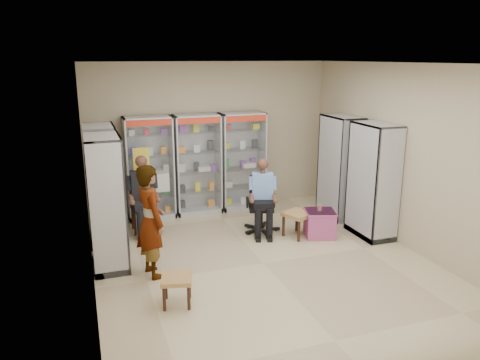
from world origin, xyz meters
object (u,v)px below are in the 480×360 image
object	(u,v)px
cabinet_left_far	(102,184)
seated_shopkeeper	(262,198)
office_chair	(261,205)
standing_man	(151,221)
woven_stool_a	(298,224)
cabinet_back_left	(150,168)
pink_trunk	(320,224)
cabinet_left_near	(107,203)
wooden_chair	(143,207)
cabinet_back_right	(242,161)
cabinet_right_far	(340,167)
cabinet_back_mid	(197,164)
woven_stool_b	(177,291)
cabinet_right_near	(373,181)

from	to	relation	value
cabinet_left_far	seated_shopkeeper	xyz separation A→B (m)	(2.70, -0.54, -0.36)
office_chair	standing_man	distance (m)	2.44
woven_stool_a	cabinet_back_left	bearing A→B (deg)	140.74
cabinet_left_far	pink_trunk	xyz separation A→B (m)	(3.58, -1.07, -0.76)
cabinet_back_left	seated_shopkeeper	distance (m)	2.33
woven_stool_a	standing_man	world-z (taller)	standing_man
cabinet_left_near	cabinet_left_far	bearing A→B (deg)	180.00
cabinet_left_near	pink_trunk	bearing A→B (deg)	90.46
cabinet_left_near	wooden_chair	world-z (taller)	cabinet_left_near
cabinet_back_right	cabinet_left_near	distance (m)	3.48
cabinet_right_far	wooden_chair	size ratio (longest dim) A/B	2.13
cabinet_back_left	pink_trunk	world-z (taller)	cabinet_back_left
cabinet_back_mid	cabinet_back_right	bearing A→B (deg)	0.00
cabinet_back_right	woven_stool_b	distance (m)	4.17
pink_trunk	cabinet_back_right	bearing A→B (deg)	110.58
standing_man	cabinet_left_far	bearing A→B (deg)	5.52
cabinet_back_right	pink_trunk	size ratio (longest dim) A/B	4.06
pink_trunk	woven_stool_a	bearing A→B (deg)	160.14
cabinet_back_left	cabinet_right_far	world-z (taller)	same
cabinet_right_near	cabinet_left_far	distance (m)	4.65
cabinet_left_near	office_chair	world-z (taller)	cabinet_left_near
cabinet_right_near	office_chair	world-z (taller)	cabinet_right_near
cabinet_right_far	woven_stool_a	distance (m)	1.64
woven_stool_a	standing_man	bearing A→B (deg)	-165.71
office_chair	woven_stool_b	distance (m)	2.88
woven_stool_a	cabinet_right_near	bearing A→B (deg)	-16.15
wooden_chair	cabinet_right_far	bearing A→B (deg)	-6.04
cabinet_back_left	cabinet_left_near	bearing A→B (deg)	-114.61
cabinet_left_far	standing_man	distance (m)	1.72
wooden_chair	office_chair	size ratio (longest dim) A/B	0.93
seated_shopkeeper	cabinet_right_near	bearing A→B (deg)	-6.05
cabinet_left_near	wooden_chair	size ratio (longest dim) A/B	2.13
wooden_chair	standing_man	size ratio (longest dim) A/B	0.57
cabinet_left_near	woven_stool_b	size ratio (longest dim) A/B	5.23
cabinet_back_mid	cabinet_back_right	size ratio (longest dim) A/B	1.00
cabinet_left_near	standing_man	xyz separation A→B (m)	(0.56, -0.52, -0.17)
woven_stool_a	office_chair	bearing A→B (deg)	139.48
cabinet_back_right	cabinet_left_far	xyz separation A→B (m)	(-2.83, -0.93, 0.00)
cabinet_back_mid	seated_shopkeeper	size ratio (longest dim) A/B	1.56
wooden_chair	woven_stool_b	bearing A→B (deg)	-89.16
cabinet_back_right	standing_man	distance (m)	3.42
pink_trunk	woven_stool_b	size ratio (longest dim) A/B	1.29
cabinet_back_mid	cabinet_left_far	xyz separation A→B (m)	(-1.88, -0.93, 0.00)
cabinet_left_far	woven_stool_b	world-z (taller)	cabinet_left_far
cabinet_back_mid	cabinet_left_far	size ratio (longest dim) A/B	1.00
cabinet_left_far	woven_stool_b	bearing A→B (deg)	15.65
cabinet_right_near	office_chair	xyz separation A→B (m)	(-1.76, 0.81, -0.50)
wooden_chair	woven_stool_b	xyz separation A→B (m)	(0.04, -2.77, -0.28)
cabinet_left_far	standing_man	bearing A→B (deg)	18.99
cabinet_back_right	wooden_chair	bearing A→B (deg)	-161.25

